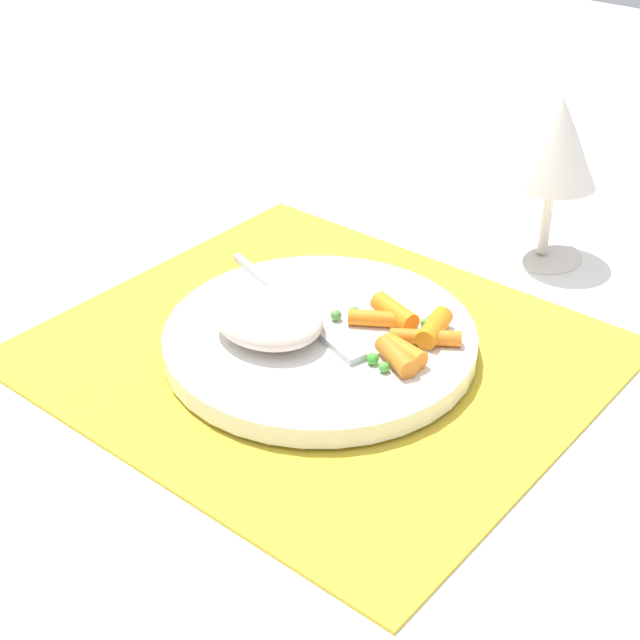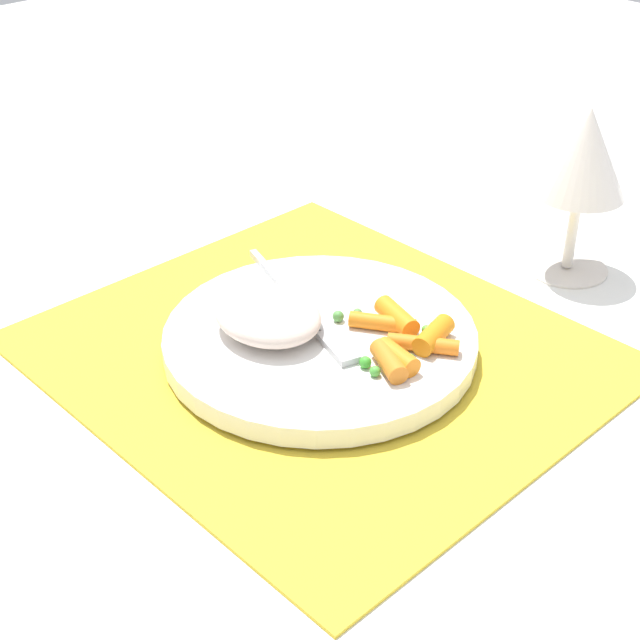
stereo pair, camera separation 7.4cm
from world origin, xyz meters
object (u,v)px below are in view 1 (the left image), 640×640
at_px(plate, 320,339).
at_px(carrot_portion, 406,332).
at_px(wine_glass, 557,146).
at_px(rice_mound, 268,318).
at_px(fork, 305,315).

xyz_separation_m(plate, carrot_portion, (0.06, 0.03, 0.02)).
bearing_deg(wine_glass, rice_mound, -106.15).
bearing_deg(rice_mound, plate, 47.65).
xyz_separation_m(plate, rice_mound, (-0.03, -0.03, 0.02)).
bearing_deg(carrot_portion, fork, -162.88).
xyz_separation_m(carrot_portion, fork, (-0.08, -0.03, -0.00)).
xyz_separation_m(plate, wine_glass, (0.06, 0.26, 0.10)).
bearing_deg(fork, plate, -17.73).
xyz_separation_m(rice_mound, fork, (0.01, 0.04, -0.01)).
height_order(carrot_portion, wine_glass, wine_glass).
bearing_deg(fork, wine_glass, 73.08).
distance_m(carrot_portion, wine_glass, 0.24).
distance_m(plate, carrot_portion, 0.07).
bearing_deg(wine_glass, plate, -102.27).
xyz_separation_m(carrot_portion, wine_glass, (-0.00, 0.23, 0.08)).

